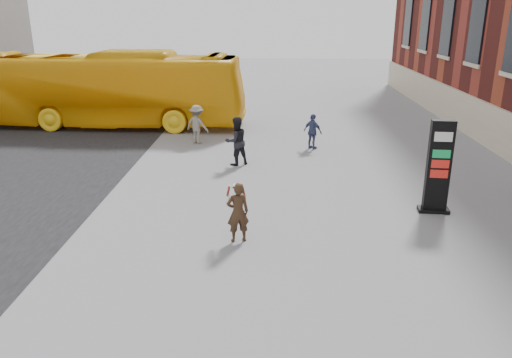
{
  "coord_description": "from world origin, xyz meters",
  "views": [
    {
      "loc": [
        0.14,
        -11.87,
        5.57
      ],
      "look_at": [
        -0.23,
        0.62,
        1.33
      ],
      "focal_mm": 35.0,
      "sensor_mm": 36.0,
      "label": 1
    }
  ],
  "objects_px": {
    "pedestrian_b": "(197,124)",
    "pedestrian_a": "(236,141)",
    "woman": "(238,211)",
    "info_pylon": "(438,167)",
    "pedestrian_c": "(313,132)",
    "bus": "(110,89)"
  },
  "relations": [
    {
      "from": "pedestrian_b",
      "to": "pedestrian_a",
      "type": "bearing_deg",
      "value": 149.21
    },
    {
      "from": "woman",
      "to": "bus",
      "type": "bearing_deg",
      "value": -77.14
    },
    {
      "from": "bus",
      "to": "pedestrian_c",
      "type": "height_order",
      "value": "bus"
    },
    {
      "from": "pedestrian_b",
      "to": "pedestrian_c",
      "type": "height_order",
      "value": "pedestrian_b"
    },
    {
      "from": "woman",
      "to": "pedestrian_a",
      "type": "bearing_deg",
      "value": -101.69
    },
    {
      "from": "info_pylon",
      "to": "bus",
      "type": "xyz_separation_m",
      "value": [
        -12.74,
        10.98,
        0.5
      ]
    },
    {
      "from": "info_pylon",
      "to": "pedestrian_c",
      "type": "distance_m",
      "value": 7.49
    },
    {
      "from": "woman",
      "to": "info_pylon",
      "type": "bearing_deg",
      "value": -175.15
    },
    {
      "from": "woman",
      "to": "pedestrian_b",
      "type": "relative_size",
      "value": 0.92
    },
    {
      "from": "bus",
      "to": "pedestrian_c",
      "type": "bearing_deg",
      "value": -110.5
    },
    {
      "from": "woman",
      "to": "bus",
      "type": "height_order",
      "value": "bus"
    },
    {
      "from": "info_pylon",
      "to": "pedestrian_b",
      "type": "bearing_deg",
      "value": 141.73
    },
    {
      "from": "pedestrian_b",
      "to": "bus",
      "type": "bearing_deg",
      "value": -7.61
    },
    {
      "from": "info_pylon",
      "to": "pedestrian_b",
      "type": "relative_size",
      "value": 1.6
    },
    {
      "from": "woman",
      "to": "pedestrian_b",
      "type": "height_order",
      "value": "pedestrian_b"
    },
    {
      "from": "woman",
      "to": "pedestrian_c",
      "type": "relative_size",
      "value": 1.05
    },
    {
      "from": "pedestrian_c",
      "to": "woman",
      "type": "bearing_deg",
      "value": 112.21
    },
    {
      "from": "bus",
      "to": "woman",
      "type": "bearing_deg",
      "value": -148.73
    },
    {
      "from": "info_pylon",
      "to": "woman",
      "type": "relative_size",
      "value": 1.73
    },
    {
      "from": "pedestrian_b",
      "to": "info_pylon",
      "type": "bearing_deg",
      "value": 163.92
    },
    {
      "from": "pedestrian_a",
      "to": "pedestrian_b",
      "type": "distance_m",
      "value": 3.66
    },
    {
      "from": "woman",
      "to": "bus",
      "type": "distance_m",
      "value": 14.96
    }
  ]
}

